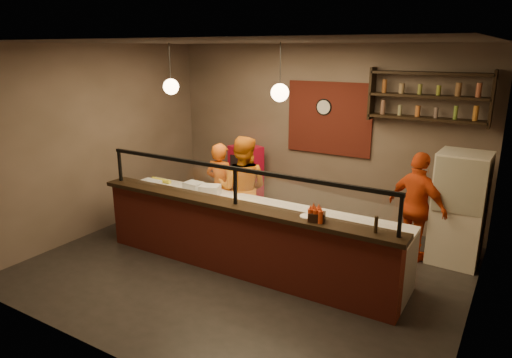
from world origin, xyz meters
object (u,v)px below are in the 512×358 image
Objects in this scene: fridge at (459,209)px; condiment_caddy at (317,217)px; cook_right at (417,207)px; pizza_dough at (240,202)px; cook_left at (221,187)px; red_cooler at (246,178)px; pepper_mill at (376,225)px; cook_mid at (243,189)px; wall_clock at (324,107)px.

fridge is 8.24× the size of condiment_caddy.
pizza_dough is (-2.28, -1.35, 0.07)m from cook_right.
condiment_caddy is (2.36, -1.26, 0.33)m from cook_left.
red_cooler is (-3.98, 0.41, -0.21)m from fridge.
pepper_mill is at bearing -13.80° from red_cooler.
red_cooler is at bearing 13.11° from cook_right.
cook_left is 3.82m from fridge.
cook_mid reaches higher than red_cooler.
cook_mid is 1.05× the size of fridge.
pizza_dough is 1.54m from condiment_caddy.
pizza_dough is at bearing -148.55° from fridge.
wall_clock is 0.19× the size of cook_left.
red_cooler is at bearing 136.48° from condiment_caddy.
pizza_dough is (1.15, -2.00, 0.27)m from red_cooler.
red_cooler is (-0.78, 1.34, -0.25)m from cook_mid.
condiment_caddy is (1.45, -0.48, 0.21)m from pizza_dough.
condiment_caddy reaches higher than pizza_dough.
cook_mid is 8.61× the size of condiment_caddy.
cook_mid is 1.57m from red_cooler.
red_cooler is at bearing 119.99° from pizza_dough.
pepper_mill is (2.55, -1.12, 0.27)m from cook_mid.
wall_clock is at bearing 34.39° from red_cooler.
cook_right reaches higher than pizza_dough.
fridge is 4.01m from red_cooler.
fridge is at bearing -179.98° from cook_mid.
cook_right is 8.43× the size of pepper_mill.
cook_right is at bearing 178.62° from cook_mid.
cook_right is at bearing -26.02° from wall_clock.
cook_left is 0.94× the size of cook_right.
pizza_dough is (-2.83, -1.58, 0.06)m from fridge.
fridge reaches higher than red_cooler.
fridge is (3.20, 0.92, -0.04)m from cook_mid.
cook_left is 0.89× the size of cook_mid.
condiment_caddy is (2.60, -2.47, 0.48)m from red_cooler.
wall_clock is 1.46× the size of condiment_caddy.
wall_clock is 2.89m from fridge.
cook_mid is (0.54, -0.13, 0.10)m from cook_left.
condiment_caddy is (1.82, -1.13, 0.23)m from cook_mid.
cook_mid is at bearing 148.07° from condiment_caddy.
cook_mid is (-0.70, -1.65, -1.22)m from wall_clock.
cook_mid is at bearing -161.62° from fridge.
condiment_caddy is at bearing 131.96° from cook_mid.
red_cooler is at bearing 143.62° from pepper_mill.
cook_left is at bearing 151.82° from condiment_caddy.
cook_right reaches higher than pepper_mill.
cook_mid is at bearing -37.08° from red_cooler.
pizza_dough is at bearing 54.39° from cook_right.
cook_right is 1.85m from pepper_mill.
fridge is at bearing -16.14° from wall_clock.
wall_clock reaches higher than condiment_caddy.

